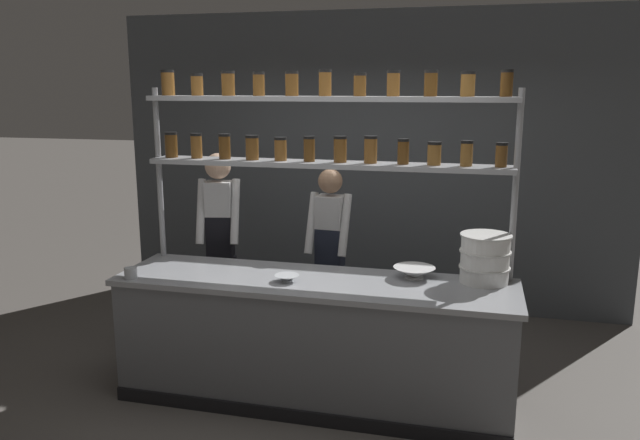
# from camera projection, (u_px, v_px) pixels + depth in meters

# --- Properties ---
(ground_plane) EXTENTS (40.00, 40.00, 0.00)m
(ground_plane) POSITION_uv_depth(u_px,v_px,m) (314.00, 398.00, 4.62)
(ground_plane) COLOR #5B5651
(back_wall) EXTENTS (5.26, 0.12, 3.00)m
(back_wall) POSITION_uv_depth(u_px,v_px,m) (368.00, 162.00, 6.40)
(back_wall) COLOR #4C5156
(back_wall) RESTS_ON ground_plane
(prep_counter) EXTENTS (2.86, 0.76, 0.92)m
(prep_counter) POSITION_uv_depth(u_px,v_px,m) (314.00, 340.00, 4.52)
(prep_counter) COLOR slate
(prep_counter) RESTS_ON ground_plane
(spice_shelf_unit) EXTENTS (2.74, 0.28, 2.39)m
(spice_shelf_unit) POSITION_uv_depth(u_px,v_px,m) (322.00, 137.00, 4.54)
(spice_shelf_unit) COLOR #999BA0
(spice_shelf_unit) RESTS_ON ground_plane
(chef_left) EXTENTS (0.40, 0.33, 1.72)m
(chef_left) POSITION_uv_depth(u_px,v_px,m) (220.00, 237.00, 5.35)
(chef_left) COLOR black
(chef_left) RESTS_ON ground_plane
(chef_center) EXTENTS (0.37, 0.29, 1.60)m
(chef_center) POSITION_uv_depth(u_px,v_px,m) (330.00, 250.00, 5.25)
(chef_center) COLOR black
(chef_center) RESTS_ON ground_plane
(container_stack) EXTENTS (0.35, 0.35, 0.34)m
(container_stack) POSITION_uv_depth(u_px,v_px,m) (485.00, 258.00, 4.34)
(container_stack) COLOR white
(container_stack) RESTS_ON prep_counter
(prep_bowl_near_left) EXTENTS (0.30, 0.30, 0.08)m
(prep_bowl_near_left) POSITION_uv_depth(u_px,v_px,m) (414.00, 273.00, 4.45)
(prep_bowl_near_left) COLOR white
(prep_bowl_near_left) RESTS_ON prep_counter
(prep_bowl_center_front) EXTENTS (0.17, 0.17, 0.05)m
(prep_bowl_center_front) POSITION_uv_depth(u_px,v_px,m) (287.00, 278.00, 4.38)
(prep_bowl_center_front) COLOR silver
(prep_bowl_center_front) RESTS_ON prep_counter
(serving_cup_front) EXTENTS (0.09, 0.09, 0.08)m
(serving_cup_front) POSITION_uv_depth(u_px,v_px,m) (131.00, 273.00, 4.44)
(serving_cup_front) COLOR #B2B7BC
(serving_cup_front) RESTS_ON prep_counter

